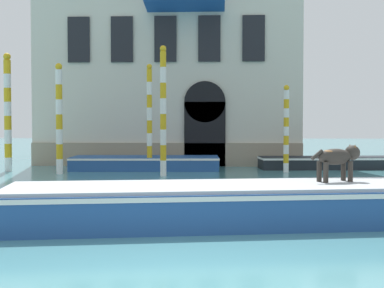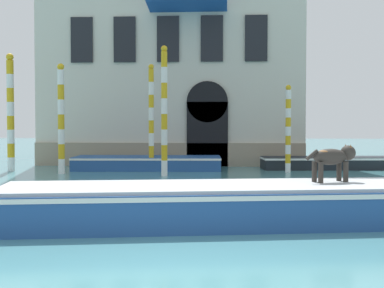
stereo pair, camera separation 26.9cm
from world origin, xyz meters
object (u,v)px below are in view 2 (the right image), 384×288
Objects in this scene: mooring_pole_2 at (288,128)px; mooring_pole_4 at (11,112)px; boat_foreground at (221,203)px; boat_moored_far at (336,163)px; mooring_pole_1 at (151,117)px; boat_moored_near_palazzo at (148,163)px; dog_on_deck at (334,157)px; mooring_pole_3 at (61,118)px; mooring_pole_0 at (164,110)px.

mooring_pole_4 is (-10.54, -0.20, 0.62)m from mooring_pole_2.
mooring_pole_4 reaches higher than boat_foreground.
mooring_pole_2 is at bearing -148.85° from boat_moored_far.
boat_moored_near_palazzo is at bearing 109.47° from mooring_pole_1.
boat_moored_far is at bearing 7.81° from mooring_pole_4.
dog_on_deck is at bearing -91.52° from mooring_pole_2.
mooring_pole_2 reaches higher than boat_foreground.
boat_moored_near_palazzo is 1.46× the size of mooring_pole_3.
boat_moored_far is 7.55m from mooring_pole_0.
mooring_pole_4 is (-5.38, -0.24, 0.21)m from mooring_pole_1.
boat_moored_far is 12.89m from mooring_pole_4.
mooring_pole_0 is at bearing -159.30° from mooring_pole_2.
mooring_pole_3 reaches higher than mooring_pole_2.
mooring_pole_0 is 1.01× the size of mooring_pole_4.
mooring_pole_2 is 0.82× the size of mooring_pole_3.
boat_foreground is at bearing -76.69° from mooring_pole_0.
mooring_pole_4 is (-6.08, 1.48, -0.01)m from mooring_pole_0.
mooring_pole_4 reaches higher than mooring_pole_3.
mooring_pole_0 is at bearing -71.40° from boat_moored_near_palazzo.
boat_moored_near_palazzo is at bearing -179.45° from boat_moored_far.
mooring_pole_1 reaches higher than boat_moored_near_palazzo.
mooring_pole_0 reaches higher than mooring_pole_1.
dog_on_deck reaches higher than boat_moored_near_palazzo.
mooring_pole_3 is (-3.13, -1.13, -0.04)m from mooring_pole_1.
boat_moored_near_palazzo is 3.84m from mooring_pole_3.
boat_moored_far is 1.50× the size of mooring_pole_3.
mooring_pole_1 reaches higher than mooring_pole_2.
boat_foreground is 9.17m from mooring_pole_0.
mooring_pole_0 is 6.26m from mooring_pole_4.
boat_foreground is 1.44× the size of boat_moored_near_palazzo.
boat_moored_far is at bearing 26.21° from mooring_pole_0.
mooring_pole_3 is at bearing -21.59° from mooring_pole_4.
dog_on_deck is (2.13, 0.59, 0.80)m from boat_foreground.
boat_moored_near_palazzo is 1.30× the size of mooring_pole_4.
dog_on_deck is at bearing -66.81° from boat_moored_near_palazzo.
mooring_pole_3 is at bearing -149.89° from boat_moored_near_palazzo.
boat_foreground is 1.86× the size of mooring_pole_0.
boat_moored_near_palazzo is 1.29× the size of mooring_pole_0.
boat_foreground is 13.21m from mooring_pole_4.
mooring_pole_2 is at bearing -10.82° from boat_moored_near_palazzo.
mooring_pole_0 reaches higher than mooring_pole_3.
mooring_pole_3 is (-5.90, 9.33, 1.64)m from boat_foreground.
mooring_pole_4 is at bearing 113.66° from dog_on_deck.
boat_foreground is 11.16m from mooring_pole_3.
mooring_pole_3 is (-10.37, -2.62, 1.76)m from boat_moored_far.
dog_on_deck is 0.25× the size of mooring_pole_1.
dog_on_deck is 9.23m from mooring_pole_0.
dog_on_deck is 0.22× the size of mooring_pole_4.
boat_foreground is 10.76m from mooring_pole_2.
mooring_pole_2 is 10.56m from mooring_pole_4.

